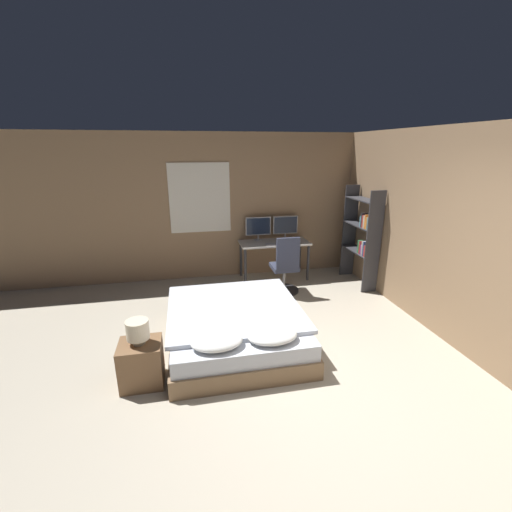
{
  "coord_description": "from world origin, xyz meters",
  "views": [
    {
      "loc": [
        -1.17,
        -2.54,
        2.43
      ],
      "look_at": [
        -0.09,
        2.63,
        0.75
      ],
      "focal_mm": 24.0,
      "sensor_mm": 36.0,
      "label": 1
    }
  ],
  "objects_px": {
    "bed": "(236,326)",
    "desk": "(274,247)",
    "bedside_lamp": "(138,330)",
    "computer_mouse": "(292,243)",
    "monitor_left": "(258,227)",
    "monitor_right": "(285,226)",
    "office_chair": "(285,271)",
    "keyboard": "(277,244)",
    "bookshelf": "(364,233)",
    "nightstand": "(142,363)"
  },
  "relations": [
    {
      "from": "bedside_lamp",
      "to": "computer_mouse",
      "type": "height_order",
      "value": "computer_mouse"
    },
    {
      "from": "bed",
      "to": "office_chair",
      "type": "xyz_separation_m",
      "value": [
        1.08,
        1.43,
        0.17
      ]
    },
    {
      "from": "monitor_left",
      "to": "office_chair",
      "type": "relative_size",
      "value": 0.47
    },
    {
      "from": "computer_mouse",
      "to": "keyboard",
      "type": "bearing_deg",
      "value": 180.0
    },
    {
      "from": "office_chair",
      "to": "desk",
      "type": "bearing_deg",
      "value": 90.54
    },
    {
      "from": "monitor_left",
      "to": "bookshelf",
      "type": "relative_size",
      "value": 0.27
    },
    {
      "from": "monitor_right",
      "to": "computer_mouse",
      "type": "xyz_separation_m",
      "value": [
        0.03,
        -0.38,
        -0.24
      ]
    },
    {
      "from": "keyboard",
      "to": "computer_mouse",
      "type": "relative_size",
      "value": 5.83
    },
    {
      "from": "bed",
      "to": "monitor_right",
      "type": "distance_m",
      "value": 2.8
    },
    {
      "from": "keyboard",
      "to": "bedside_lamp",
      "type": "bearing_deg",
      "value": -130.42
    },
    {
      "from": "office_chair",
      "to": "monitor_right",
      "type": "bearing_deg",
      "value": 74.08
    },
    {
      "from": "monitor_left",
      "to": "monitor_right",
      "type": "distance_m",
      "value": 0.54
    },
    {
      "from": "nightstand",
      "to": "office_chair",
      "type": "bearing_deg",
      "value": 42.75
    },
    {
      "from": "bed",
      "to": "bookshelf",
      "type": "relative_size",
      "value": 1.1
    },
    {
      "from": "bed",
      "to": "monitor_left",
      "type": "height_order",
      "value": "monitor_left"
    },
    {
      "from": "computer_mouse",
      "to": "bed",
      "type": "bearing_deg",
      "value": -124.76
    },
    {
      "from": "bedside_lamp",
      "to": "keyboard",
      "type": "distance_m",
      "value": 3.35
    },
    {
      "from": "bed",
      "to": "bedside_lamp",
      "type": "xyz_separation_m",
      "value": [
        -1.1,
        -0.58,
        0.41
      ]
    },
    {
      "from": "desk",
      "to": "office_chair",
      "type": "xyz_separation_m",
      "value": [
        0.01,
        -0.73,
        -0.22
      ]
    },
    {
      "from": "bookshelf",
      "to": "monitor_right",
      "type": "bearing_deg",
      "value": 144.6
    },
    {
      "from": "bed",
      "to": "desk",
      "type": "distance_m",
      "value": 2.44
    },
    {
      "from": "nightstand",
      "to": "keyboard",
      "type": "bearing_deg",
      "value": 49.58
    },
    {
      "from": "bed",
      "to": "monitor_left",
      "type": "bearing_deg",
      "value": 71.17
    },
    {
      "from": "bed",
      "to": "office_chair",
      "type": "distance_m",
      "value": 1.8
    },
    {
      "from": "bedside_lamp",
      "to": "computer_mouse",
      "type": "relative_size",
      "value": 3.77
    },
    {
      "from": "bedside_lamp",
      "to": "keyboard",
      "type": "xyz_separation_m",
      "value": [
        2.17,
        2.55,
        0.09
      ]
    },
    {
      "from": "monitor_right",
      "to": "keyboard",
      "type": "distance_m",
      "value": 0.53
    },
    {
      "from": "keyboard",
      "to": "bookshelf",
      "type": "relative_size",
      "value": 0.23
    },
    {
      "from": "bedside_lamp",
      "to": "monitor_left",
      "type": "bearing_deg",
      "value": 57.04
    },
    {
      "from": "desk",
      "to": "keyboard",
      "type": "relative_size",
      "value": 3.2
    },
    {
      "from": "bedside_lamp",
      "to": "monitor_left",
      "type": "xyz_separation_m",
      "value": [
        1.9,
        2.93,
        0.34
      ]
    },
    {
      "from": "office_chair",
      "to": "bed",
      "type": "bearing_deg",
      "value": -126.97
    },
    {
      "from": "desk",
      "to": "keyboard",
      "type": "height_order",
      "value": "keyboard"
    },
    {
      "from": "monitor_left",
      "to": "office_chair",
      "type": "xyz_separation_m",
      "value": [
        0.28,
        -0.92,
        -0.57
      ]
    },
    {
      "from": "keyboard",
      "to": "monitor_right",
      "type": "bearing_deg",
      "value": 54.94
    },
    {
      "from": "bed",
      "to": "monitor_right",
      "type": "height_order",
      "value": "monitor_right"
    },
    {
      "from": "bedside_lamp",
      "to": "bed",
      "type": "bearing_deg",
      "value": 27.87
    },
    {
      "from": "nightstand",
      "to": "keyboard",
      "type": "height_order",
      "value": "keyboard"
    },
    {
      "from": "desk",
      "to": "monitor_left",
      "type": "distance_m",
      "value": 0.48
    },
    {
      "from": "desk",
      "to": "monitor_right",
      "type": "height_order",
      "value": "monitor_right"
    },
    {
      "from": "nightstand",
      "to": "computer_mouse",
      "type": "xyz_separation_m",
      "value": [
        2.46,
        2.55,
        0.5
      ]
    },
    {
      "from": "desk",
      "to": "monitor_left",
      "type": "relative_size",
      "value": 2.69
    },
    {
      "from": "desk",
      "to": "monitor_right",
      "type": "bearing_deg",
      "value": 35.71
    },
    {
      "from": "desk",
      "to": "bookshelf",
      "type": "relative_size",
      "value": 0.74
    },
    {
      "from": "bed",
      "to": "keyboard",
      "type": "height_order",
      "value": "keyboard"
    },
    {
      "from": "computer_mouse",
      "to": "bookshelf",
      "type": "bearing_deg",
      "value": -21.74
    },
    {
      "from": "bed",
      "to": "computer_mouse",
      "type": "distance_m",
      "value": 2.45
    },
    {
      "from": "monitor_left",
      "to": "computer_mouse",
      "type": "height_order",
      "value": "monitor_left"
    },
    {
      "from": "bed",
      "to": "computer_mouse",
      "type": "xyz_separation_m",
      "value": [
        1.36,
        1.97,
        0.51
      ]
    },
    {
      "from": "monitor_left",
      "to": "monitor_right",
      "type": "height_order",
      "value": "same"
    }
  ]
}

